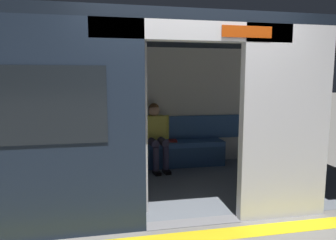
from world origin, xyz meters
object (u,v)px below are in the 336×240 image
object	(u,v)px
bench_seat	(160,148)
handbag	(130,139)
book	(173,141)
grab_pole_door	(146,124)
train_car	(166,84)
person_seated	(156,132)

from	to	relation	value
bench_seat	handbag	size ratio (longest dim) A/B	9.38
book	grab_pole_door	xyz separation A→B (m)	(0.73, 1.93, 0.62)
grab_pole_door	train_car	bearing A→B (deg)	-115.17
train_car	bench_seat	bearing A→B (deg)	-94.54
person_seated	handbag	bearing A→B (deg)	-9.75
bench_seat	handbag	world-z (taller)	handbag
train_car	grab_pole_door	world-z (taller)	train_car
handbag	book	bearing A→B (deg)	-177.69
bench_seat	person_seated	xyz separation A→B (m)	(0.09, 0.05, 0.33)
grab_pole_door	person_seated	bearing A→B (deg)	-102.15
handbag	grab_pole_door	size ratio (longest dim) A/B	0.12
person_seated	handbag	xyz separation A→B (m)	(0.46, -0.08, -0.13)
train_car	bench_seat	xyz separation A→B (m)	(-0.08, -1.02, -1.19)
train_car	book	bearing A→B (deg)	-107.24
book	person_seated	bearing A→B (deg)	23.53
train_car	bench_seat	size ratio (longest dim) A/B	2.62
handbag	grab_pole_door	distance (m)	1.98
grab_pole_door	handbag	bearing A→B (deg)	-88.02
book	grab_pole_door	size ratio (longest dim) A/B	0.10
train_car	person_seated	distance (m)	1.30
person_seated	handbag	distance (m)	0.48
bench_seat	handbag	xyz separation A→B (m)	(0.55, -0.03, 0.19)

